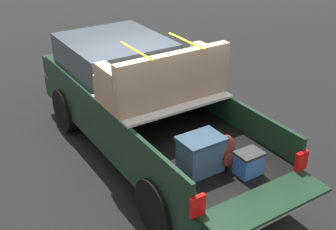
# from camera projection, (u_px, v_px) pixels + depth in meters

# --- Properties ---
(ground_plane) EXTENTS (40.00, 40.00, 0.00)m
(ground_plane) POSITION_uv_depth(u_px,v_px,m) (150.00, 155.00, 7.96)
(ground_plane) COLOR black
(pickup_truck) EXTENTS (6.05, 2.06, 2.23)m
(pickup_truck) POSITION_uv_depth(u_px,v_px,m) (139.00, 100.00, 7.78)
(pickup_truck) COLOR black
(pickup_truck) RESTS_ON ground_plane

